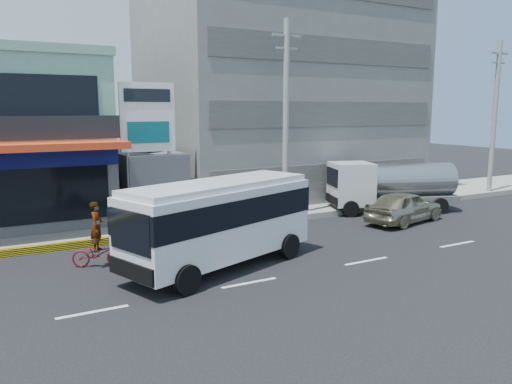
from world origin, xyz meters
The scene contains 12 objects.
ground centered at (0.00, 0.00, 0.00)m, with size 120.00×120.00×0.00m, color black.
sidewalk centered at (5.00, 9.50, 0.15)m, with size 70.00×5.00×0.30m, color gray.
concrete_building centered at (10.00, 15.00, 7.00)m, with size 16.00×12.00×14.00m, color slate.
gap_structure centered at (0.00, 12.00, 1.75)m, with size 3.00×6.00×3.50m, color #47484C.
satellite_dish centered at (0.00, 11.00, 3.58)m, with size 1.50×1.50×0.15m, color slate.
billboard centered at (-0.50, 9.20, 4.93)m, with size 2.60×0.18×6.90m.
utility_pole_near centered at (6.00, 7.40, 5.15)m, with size 1.60×0.30×10.00m.
utility_pole_far centered at (22.00, 7.40, 5.15)m, with size 1.60×0.30×10.00m.
minibus centered at (-0.16, 1.97, 1.88)m, with size 7.89×4.79×3.15m.
sedan centered at (11.04, 4.16, 0.81)m, with size 1.92×4.78×1.63m, color #B2AB88.
tanker_truck centered at (12.25, 6.60, 1.50)m, with size 7.35×4.27×2.79m.
motorcycle_rider centered at (-4.00, 4.14, 0.80)m, with size 1.98×1.39×2.41m.
Camera 1 is at (-7.35, -13.90, 5.64)m, focal length 35.00 mm.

